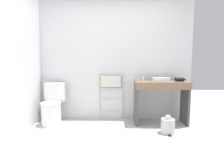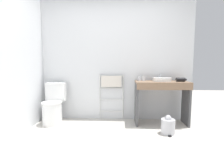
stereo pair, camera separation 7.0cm
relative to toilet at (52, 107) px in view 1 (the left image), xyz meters
name	(u,v)px [view 1 (the left image)]	position (x,y,z in m)	size (l,w,h in m)	color
ground_plane	(111,155)	(1.19, -1.20, -0.34)	(12.00, 12.00, 0.00)	beige
wall_back	(113,59)	(1.19, 0.40, 0.94)	(3.27, 0.12, 2.56)	silver
wall_side	(18,58)	(-0.39, -0.43, 0.94)	(0.12, 2.28, 2.56)	silver
toilet	(52,107)	(0.00, 0.00, 0.00)	(0.39, 0.53, 0.81)	white
towel_radiator	(111,86)	(1.14, 0.29, 0.37)	(0.52, 0.06, 0.97)	silver
vanity_counter	(161,95)	(2.13, 0.05, 0.24)	(1.00, 0.49, 0.84)	#84664C
sink_basin	(161,79)	(2.14, 0.10, 0.55)	(0.35, 0.35, 0.07)	white
faucet	(159,76)	(2.14, 0.26, 0.59)	(0.02, 0.10, 0.12)	silver
cup_near_wall	(139,78)	(1.72, 0.21, 0.55)	(0.06, 0.06, 0.09)	silver
cup_near_edge	(143,79)	(1.80, 0.17, 0.55)	(0.06, 0.06, 0.09)	silver
hair_dryer	(180,79)	(2.49, 0.04, 0.55)	(0.20, 0.17, 0.08)	black
trash_bin	(168,125)	(2.14, -0.44, -0.20)	(0.23, 0.26, 0.32)	silver
bath_mat	(42,137)	(0.07, -0.68, -0.33)	(0.56, 0.36, 0.01)	silver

